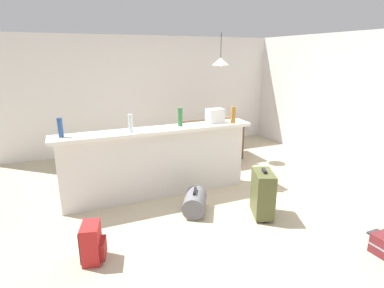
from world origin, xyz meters
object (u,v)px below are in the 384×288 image
(dining_table, at_px, (214,127))
(duffel_bag_grey, at_px, (195,202))
(grocery_bag, at_px, (215,116))
(pendant_lamp, at_px, (221,61))
(bottle_amber, at_px, (233,115))
(dining_chair_near_partition, at_px, (225,139))
(suitcase_upright_olive, at_px, (263,193))
(backpack_red, at_px, (92,243))
(bottle_blue, at_px, (60,128))
(bottle_green, at_px, (180,117))
(bottle_clear, at_px, (131,123))

(dining_table, bearing_deg, duffel_bag_grey, -122.94)
(grocery_bag, relative_size, pendant_lamp, 0.41)
(bottle_amber, bearing_deg, dining_table, 73.99)
(bottle_amber, distance_m, dining_chair_near_partition, 1.25)
(grocery_bag, distance_m, pendant_lamp, 1.62)
(dining_chair_near_partition, bearing_deg, suitcase_upright_olive, -104.91)
(suitcase_upright_olive, xyz_separation_m, backpack_red, (-2.20, -0.10, -0.13))
(bottle_blue, distance_m, bottle_amber, 2.51)
(dining_chair_near_partition, distance_m, duffel_bag_grey, 2.08)
(bottle_amber, xyz_separation_m, pendant_lamp, (0.48, 1.35, 0.78))
(duffel_bag_grey, bearing_deg, bottle_blue, 155.35)
(bottle_blue, height_order, dining_chair_near_partition, bottle_blue)
(bottle_amber, relative_size, dining_chair_near_partition, 0.28)
(bottle_green, height_order, dining_chair_near_partition, bottle_green)
(bottle_amber, height_order, dining_chair_near_partition, bottle_amber)
(bottle_amber, xyz_separation_m, grocery_bag, (-0.25, 0.14, -0.02))
(bottle_green, xyz_separation_m, suitcase_upright_olive, (0.72, -1.17, -0.87))
(dining_table, xyz_separation_m, backpack_red, (-2.74, -2.59, -0.44))
(bottle_blue, distance_m, dining_table, 3.25)
(dining_chair_near_partition, bearing_deg, pendant_lamp, 80.80)
(pendant_lamp, bearing_deg, dining_chair_near_partition, -99.20)
(bottle_green, height_order, dining_table, bottle_green)
(bottle_green, bearing_deg, bottle_clear, -172.67)
(bottle_green, xyz_separation_m, backpack_red, (-1.48, -1.26, -1.00))
(bottle_green, height_order, suitcase_upright_olive, bottle_green)
(suitcase_upright_olive, bearing_deg, bottle_clear, 144.33)
(dining_table, xyz_separation_m, dining_chair_near_partition, (-0.00, -0.49, -0.13))
(bottle_blue, distance_m, bottle_clear, 0.90)
(dining_chair_near_partition, distance_m, backpack_red, 3.46)
(bottle_clear, xyz_separation_m, bottle_amber, (1.61, -0.03, 0.00))
(bottle_amber, bearing_deg, bottle_green, 171.40)
(dining_chair_near_partition, bearing_deg, bottle_amber, -113.32)
(bottle_blue, relative_size, pendant_lamp, 0.40)
(dining_chair_near_partition, bearing_deg, bottle_clear, -155.31)
(bottle_blue, relative_size, bottle_green, 0.92)
(pendant_lamp, xyz_separation_m, duffel_bag_grey, (-1.39, -1.96, -1.82))
(pendant_lamp, distance_m, backpack_red, 4.14)
(dining_chair_near_partition, bearing_deg, bottle_green, -146.46)
(dining_chair_near_partition, bearing_deg, bottle_blue, -164.16)
(bottle_blue, xyz_separation_m, duffel_bag_grey, (1.59, -0.73, -1.04))
(pendant_lamp, height_order, backpack_red, pendant_lamp)
(backpack_red, bearing_deg, bottle_blue, 98.37)
(bottle_amber, height_order, suitcase_upright_olive, bottle_amber)
(bottle_blue, height_order, grocery_bag, bottle_blue)
(bottle_clear, relative_size, bottle_amber, 0.98)
(suitcase_upright_olive, bearing_deg, duffel_bag_grey, 151.03)
(grocery_bag, height_order, duffel_bag_grey, grocery_bag)
(grocery_bag, height_order, backpack_red, grocery_bag)
(grocery_bag, bearing_deg, dining_chair_near_partition, 51.04)
(bottle_green, height_order, backpack_red, bottle_green)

